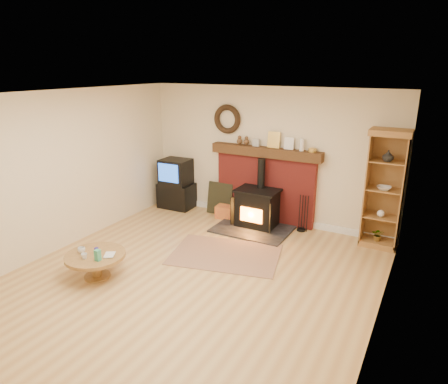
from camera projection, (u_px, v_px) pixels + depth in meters
The scene contains 11 objects.
ground at pixel (191, 280), 5.76m from camera, with size 5.50×5.50×0.00m, color #B1824A.
room_shell at pixel (190, 162), 5.33m from camera, with size 5.02×5.52×2.61m.
chimney_breast at pixel (265, 182), 7.75m from camera, with size 2.20×0.22×1.78m.
wood_stove at pixel (257, 209), 7.55m from camera, with size 1.40×1.00×1.30m.
area_rug at pixel (225, 254), 6.52m from camera, with size 1.73×1.19×0.01m, color brown.
tv_unit at pixel (176, 185), 8.57m from camera, with size 0.75×0.54×1.06m.
curio_cabinet at pixel (384, 189), 6.60m from camera, with size 0.64×0.46×2.00m.
firelog_box at pixel (226, 212), 8.05m from camera, with size 0.41×0.26×0.26m, color gold.
leaning_painting at pixel (220, 199), 8.22m from camera, with size 0.55×0.03×0.67m, color black.
fire_tools at pixel (302, 223), 7.42m from camera, with size 0.19×0.16×0.70m.
coffee_table at pixel (95, 259), 5.74m from camera, with size 0.86×0.86×0.53m.
Camera 1 is at (2.87, -4.25, 2.95)m, focal length 32.00 mm.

